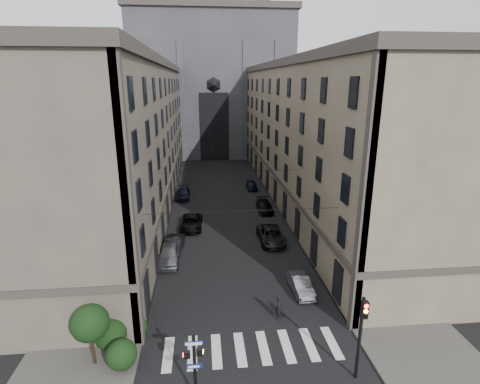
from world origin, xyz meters
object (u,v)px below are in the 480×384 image
object	(u,v)px
car_right_midnear	(271,235)
pedestrian	(279,307)
gothic_tower	(212,74)
car_left_midfar	(192,223)
car_left_near	(169,254)
car_right_near	(301,285)
traffic_light_right	(361,329)
car_left_far	(183,194)
car_right_far	(252,185)
pedestrian_signal_left	(194,362)
car_left_midnear	(173,245)
car_right_midfar	(265,206)

from	to	relation	value
car_right_midnear	pedestrian	distance (m)	13.27
gothic_tower	car_left_midfar	distance (m)	52.33
car_left_near	car_right_near	xyz separation A→B (m)	(10.85, -6.33, -0.18)
traffic_light_right	car_left_far	size ratio (longest dim) A/B	1.09
car_right_far	pedestrian	size ratio (longest dim) A/B	2.08
car_left_near	pedestrian_signal_left	bearing A→B (deg)	-80.15
pedestrian_signal_left	traffic_light_right	world-z (taller)	traffic_light_right
car_left_near	car_left_midnear	world-z (taller)	car_left_near
car_left_near	car_left_midfar	size ratio (longest dim) A/B	0.94
pedestrian_signal_left	car_left_far	world-z (taller)	pedestrian_signal_left
car_left_near	traffic_light_right	bearing A→B (deg)	-52.38
car_left_far	car_left_midfar	bearing A→B (deg)	-81.85
car_left_midfar	car_left_far	size ratio (longest dim) A/B	1.08
car_left_midfar	car_left_far	distance (m)	11.78
car_left_near	car_left_midfar	world-z (taller)	car_left_near
pedestrian_signal_left	car_right_midfar	bearing A→B (deg)	73.49
car_left_midnear	car_right_midfar	bearing A→B (deg)	52.28
pedestrian_signal_left	pedestrian	bearing A→B (deg)	47.47
gothic_tower	car_left_far	xyz separation A→B (m)	(-5.67, -37.59, -17.11)
car_left_midfar	pedestrian	distance (m)	18.97
car_left_midfar	car_right_far	size ratio (longest dim) A/B	1.32
car_left_midfar	car_right_near	size ratio (longest dim) A/B	1.31
pedestrian_signal_left	traffic_light_right	size ratio (longest dim) A/B	0.77
car_left_midnear	car_left_midfar	size ratio (longest dim) A/B	0.90
car_right_midfar	car_right_near	bearing A→B (deg)	-90.38
traffic_light_right	car_left_far	world-z (taller)	traffic_light_right
car_left_midnear	car_right_midfar	size ratio (longest dim) A/B	0.98
pedestrian	car_right_far	bearing A→B (deg)	19.34
pedestrian_signal_left	car_right_near	bearing A→B (deg)	49.37
traffic_light_right	car_left_far	distance (m)	37.28
gothic_tower	car_left_far	size ratio (longest dim) A/B	12.16
car_left_midnear	car_right_far	distance (m)	24.08
gothic_tower	car_left_midnear	bearing A→B (deg)	-96.02
car_right_near	car_right_far	xyz separation A→B (m)	(0.08, 29.92, 0.02)
car_left_midfar	car_right_midnear	xyz separation A→B (m)	(8.40, -4.67, 0.04)
car_left_midfar	car_right_midfar	bearing A→B (deg)	30.58
car_left_midnear	car_right_midfar	xyz separation A→B (m)	(10.97, 11.15, -0.08)
pedestrian_signal_left	car_right_midfar	distance (m)	30.46
car_left_near	pedestrian	xyz separation A→B (m)	(8.40, -9.62, 0.11)
car_right_far	gothic_tower	bearing A→B (deg)	98.99
traffic_light_right	car_right_midfar	bearing A→B (deg)	90.94
gothic_tower	car_left_far	bearing A→B (deg)	-98.58
car_left_midfar	car_right_midnear	size ratio (longest dim) A/B	0.95
car_right_midfar	car_right_far	distance (m)	10.42
car_right_midfar	car_left_midnear	bearing A→B (deg)	-133.86
car_left_near	pedestrian	distance (m)	12.78
gothic_tower	pedestrian	world-z (taller)	gothic_tower
car_left_midnear	car_left_far	size ratio (longest dim) A/B	0.96
car_right_near	pedestrian	bearing A→B (deg)	-129.65
pedestrian_signal_left	car_left_far	xyz separation A→B (m)	(-2.16, 35.86, -1.63)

